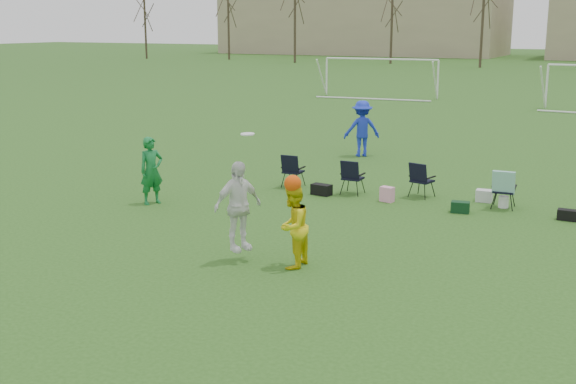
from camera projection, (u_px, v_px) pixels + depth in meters
The scene contains 6 objects.
ground at pixel (269, 297), 12.49m from camera, with size 260.00×260.00×0.00m, color #285019.
fielder_green_near at pixel (151, 171), 18.79m from camera, with size 0.65×0.42×1.77m, color #147233.
fielder_blue at pixel (362, 129), 25.55m from camera, with size 1.28×0.73×1.98m, color #1B31CE.
center_contest at pixel (265, 215), 13.99m from camera, with size 1.87×1.13×2.58m.
sideline_setup at pixel (458, 183), 18.91m from camera, with size 9.04×1.75×1.78m.
goal_left at pixel (381, 67), 46.01m from camera, with size 7.39×0.76×2.46m.
Camera 1 is at (5.56, -10.35, 4.63)m, focal length 45.00 mm.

